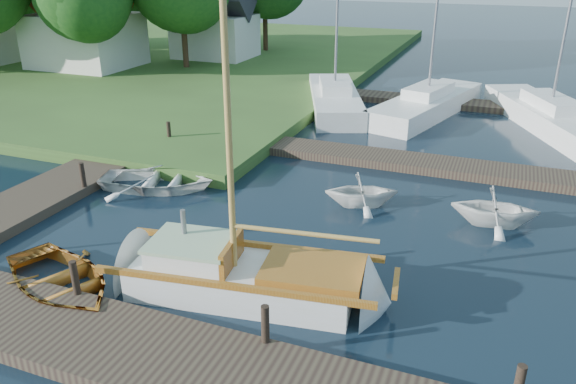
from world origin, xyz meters
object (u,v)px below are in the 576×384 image
(mooring_post_4, at_px, (83,175))
(marina_boat_0, at_px, (335,97))
(marina_boat_3, at_px, (550,115))
(dinghy, at_px, (58,276))
(sailboat, at_px, (250,280))
(tender_b, at_px, (362,188))
(mooring_post_1, at_px, (75,278))
(tender_a, at_px, (157,178))
(house_c, at_px, (215,26))
(mooring_post_2, at_px, (265,324))
(tender_d, at_px, (496,205))
(marina_boat_1, at_px, (427,103))
(house_a, at_px, (83,26))
(mooring_post_5, at_px, (169,132))

(mooring_post_4, bearing_deg, marina_boat_0, 72.52)
(marina_boat_3, bearing_deg, dinghy, 125.11)
(sailboat, distance_m, marina_boat_3, 18.15)
(tender_b, bearing_deg, mooring_post_1, 128.03)
(mooring_post_4, relative_size, tender_b, 0.36)
(tender_a, bearing_deg, marina_boat_0, -25.97)
(tender_a, relative_size, house_c, 0.71)
(mooring_post_2, height_order, house_c, house_c)
(mooring_post_1, xyz_separation_m, marina_boat_0, (0.22, 18.41, -0.12))
(tender_b, xyz_separation_m, marina_boat_3, (5.62, 11.22, -0.02))
(mooring_post_4, height_order, tender_b, tender_b)
(mooring_post_1, height_order, marina_boat_3, marina_boat_3)
(tender_d, bearing_deg, sailboat, 133.02)
(mooring_post_2, bearing_deg, marina_boat_3, 73.39)
(tender_a, relative_size, marina_boat_0, 0.31)
(sailboat, distance_m, dinghy, 4.39)
(dinghy, relative_size, marina_boat_1, 0.37)
(dinghy, distance_m, house_a, 26.42)
(mooring_post_2, xyz_separation_m, tender_b, (-0.05, 7.45, -0.12))
(sailboat, bearing_deg, marina_boat_3, 60.26)
(mooring_post_2, xyz_separation_m, tender_d, (3.81, 7.54, -0.07))
(mooring_post_5, height_order, house_a, house_a)
(mooring_post_5, relative_size, sailboat, 0.08)
(mooring_post_2, relative_size, marina_boat_3, 0.07)
(mooring_post_2, height_order, tender_b, tender_b)
(mooring_post_2, distance_m, house_a, 30.14)
(dinghy, relative_size, marina_boat_0, 0.31)
(mooring_post_1, relative_size, marina_boat_1, 0.08)
(mooring_post_1, distance_m, sailboat, 3.81)
(sailboat, distance_m, marina_boat_0, 16.88)
(marina_boat_1, xyz_separation_m, house_a, (-21.69, 2.04, 2.40))
(marina_boat_3, distance_m, house_c, 22.75)
(tender_d, bearing_deg, marina_boat_1, 11.59)
(mooring_post_1, height_order, tender_d, tender_d)
(mooring_post_2, height_order, marina_boat_3, marina_boat_3)
(house_a, bearing_deg, mooring_post_1, -51.01)
(mooring_post_2, distance_m, tender_d, 8.45)
(house_a, bearing_deg, mooring_post_2, -44.33)
(mooring_post_4, relative_size, tender_a, 0.21)
(sailboat, xyz_separation_m, marina_boat_3, (6.74, 16.85, 0.22))
(dinghy, bearing_deg, sailboat, -45.86)
(mooring_post_2, bearing_deg, marina_boat_0, 103.09)
(tender_a, bearing_deg, dinghy, 177.81)
(sailboat, height_order, marina_boat_3, marina_boat_3)
(mooring_post_2, distance_m, house_c, 31.19)
(mooring_post_5, distance_m, tender_d, 12.55)
(tender_a, relative_size, tender_b, 1.68)
(mooring_post_1, height_order, marina_boat_0, marina_boat_0)
(mooring_post_2, height_order, tender_d, tender_d)
(mooring_post_2, xyz_separation_m, mooring_post_4, (-8.50, 5.00, 0.00))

